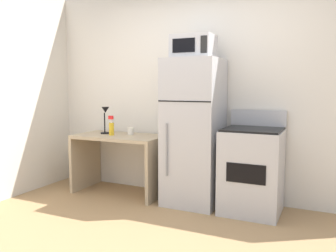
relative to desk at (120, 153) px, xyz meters
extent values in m
plane|color=#9E7A51|center=(1.05, -1.32, -0.52)|extent=(12.00, 12.00, 0.00)
cube|color=silver|center=(1.05, 0.38, 0.78)|extent=(5.00, 0.10, 2.60)
cube|color=tan|center=(0.00, 0.00, 0.21)|extent=(1.14, 0.62, 0.04)
cube|color=tan|center=(-0.55, 0.00, -0.17)|extent=(0.04, 0.62, 0.71)
cube|color=tan|center=(0.55, 0.00, -0.17)|extent=(0.04, 0.62, 0.71)
cylinder|color=black|center=(-0.25, 0.03, 0.24)|extent=(0.11, 0.11, 0.02)
cylinder|color=black|center=(-0.25, 0.03, 0.38)|extent=(0.02, 0.02, 0.26)
cone|color=black|center=(-0.22, 0.01, 0.54)|extent=(0.10, 0.10, 0.08)
cylinder|color=white|center=(0.11, 0.09, 0.28)|extent=(0.08, 0.08, 0.09)
cylinder|color=yellow|center=(-0.09, -0.05, 0.31)|extent=(0.06, 0.06, 0.16)
cylinder|color=white|center=(-0.09, -0.05, 0.41)|extent=(0.02, 0.02, 0.04)
cube|color=red|center=(-0.09, -0.06, 0.45)|extent=(0.06, 0.03, 0.04)
cube|color=#B7B7BC|center=(1.00, 0.01, 0.32)|extent=(0.62, 0.59, 1.68)
cube|color=black|center=(1.00, -0.28, 0.69)|extent=(0.60, 0.00, 0.01)
cylinder|color=gray|center=(0.80, -0.30, 0.15)|extent=(0.02, 0.02, 0.59)
cube|color=#B7B7BC|center=(1.00, -0.01, 1.28)|extent=(0.46, 0.34, 0.26)
cube|color=black|center=(0.95, -0.18, 1.28)|extent=(0.26, 0.01, 0.15)
cube|color=black|center=(1.18, -0.18, 1.28)|extent=(0.07, 0.01, 0.18)
cube|color=#B7B7BC|center=(1.68, 0.01, -0.07)|extent=(0.62, 0.60, 0.90)
cube|color=black|center=(1.68, 0.01, 0.39)|extent=(0.60, 0.58, 0.02)
cube|color=#B7B7BC|center=(1.68, 0.29, 0.49)|extent=(0.62, 0.04, 0.18)
cube|color=black|center=(1.68, -0.29, -0.03)|extent=(0.40, 0.01, 0.20)
camera|label=1|loc=(2.42, -3.71, 0.84)|focal=37.20mm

